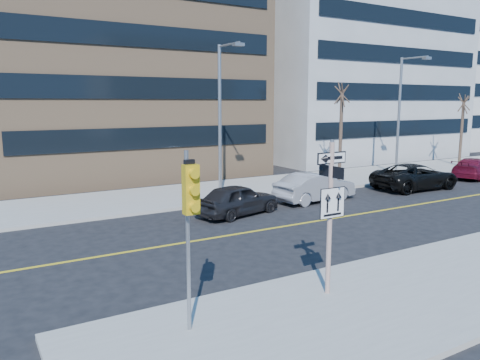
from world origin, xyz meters
TOP-DOWN VIEW (x-y plane):
  - ground at (0.00, 0.00)m, footprint 120.00×120.00m
  - far_sidewalk at (18.00, 12.00)m, footprint 66.00×6.00m
  - road_centerline at (12.00, 4.00)m, footprint 40.00×0.14m
  - sign_pole at (0.00, -2.51)m, footprint 0.92×0.92m
  - traffic_signal at (-4.00, -2.66)m, footprint 0.32×0.45m
  - parked_car_a at (2.65, 6.77)m, footprint 2.70×4.55m
  - parked_car_b at (7.67, 7.33)m, footprint 2.04×4.75m
  - parked_car_c at (15.10, 7.00)m, footprint 2.81×5.65m
  - parked_car_d at (22.01, 7.75)m, footprint 3.36×5.18m
  - streetlight_a at (4.00, 10.76)m, footprint 0.55×2.25m
  - streetlight_b at (18.00, 10.76)m, footprint 0.55×2.25m
  - street_tree_west at (13.00, 11.30)m, footprint 1.80×1.80m
  - street_tree_east at (26.00, 11.60)m, footprint 1.80×1.80m
  - building_brick at (2.00, 25.00)m, footprint 18.00×18.00m
  - building_grey_mid at (24.00, 24.00)m, footprint 20.00×16.00m
  - building_grey_far at (45.00, 27.00)m, footprint 18.00×18.00m

SIDE VIEW (x-z plane):
  - ground at x=0.00m, z-range 0.00..0.00m
  - road_centerline at x=12.00m, z-range 0.00..0.01m
  - far_sidewalk at x=18.00m, z-range 0.00..0.15m
  - parked_car_d at x=22.01m, z-range 0.00..1.39m
  - parked_car_a at x=2.65m, z-range 0.00..1.45m
  - parked_car_b at x=7.67m, z-range 0.00..1.52m
  - parked_car_c at x=15.10m, z-range 0.00..1.54m
  - sign_pole at x=0.00m, z-range 0.41..4.47m
  - traffic_signal at x=-4.00m, z-range 1.03..5.03m
  - streetlight_a at x=4.00m, z-range 0.76..8.76m
  - streetlight_b at x=18.00m, z-range 0.76..8.76m
  - street_tree_east at x=26.00m, z-range 2.07..7.82m
  - street_tree_west at x=13.00m, z-range 2.35..8.70m
  - building_grey_mid at x=24.00m, z-range 0.00..15.00m
  - building_grey_far at x=45.00m, z-range 0.00..16.00m
  - building_brick at x=2.00m, z-range 0.00..18.00m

